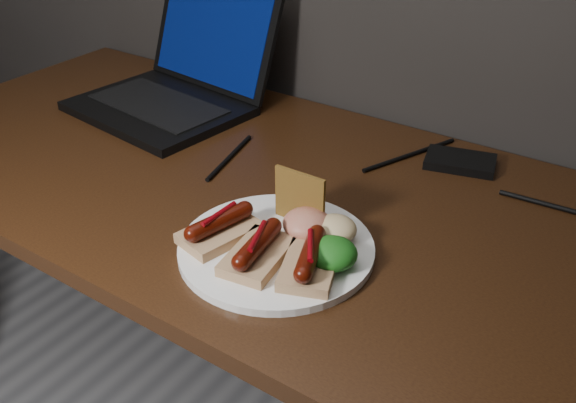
# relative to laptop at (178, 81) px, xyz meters

# --- Properties ---
(desk) EXTENTS (1.40, 0.70, 0.75)m
(desk) POSITION_rel_laptop_xyz_m (0.27, -0.18, -0.14)
(desk) COLOR #361E0D
(desk) RESTS_ON ground
(laptop) EXTENTS (0.38, 0.39, 0.25)m
(laptop) POSITION_rel_laptop_xyz_m (0.00, 0.00, 0.00)
(laptop) COLOR black
(laptop) RESTS_ON desk
(hard_drive) EXTENTS (0.14, 0.10, 0.02)m
(hard_drive) POSITION_rel_laptop_xyz_m (0.61, 0.07, -0.04)
(hard_drive) COLOR black
(hard_drive) RESTS_ON desk
(desk_cables) EXTENTS (1.02, 0.39, 0.01)m
(desk_cables) POSITION_rel_laptop_xyz_m (0.32, -0.03, -0.05)
(desk_cables) COLOR black
(desk_cables) RESTS_ON desk
(plate) EXTENTS (0.29, 0.29, 0.01)m
(plate) POSITION_rel_laptop_xyz_m (0.49, -0.33, -0.05)
(plate) COLOR white
(plate) RESTS_ON desk
(bread_sausage_left) EXTENTS (0.09, 0.13, 0.04)m
(bread_sausage_left) POSITION_rel_laptop_xyz_m (0.41, -0.36, -0.02)
(bread_sausage_left) COLOR tan
(bread_sausage_left) RESTS_ON plate
(bread_sausage_center) EXTENTS (0.09, 0.12, 0.04)m
(bread_sausage_center) POSITION_rel_laptop_xyz_m (0.49, -0.37, -0.02)
(bread_sausage_center) COLOR tan
(bread_sausage_center) RESTS_ON plate
(bread_sausage_right) EXTENTS (0.11, 0.13, 0.04)m
(bread_sausage_right) POSITION_rel_laptop_xyz_m (0.56, -0.35, -0.02)
(bread_sausage_right) COLOR tan
(bread_sausage_right) RESTS_ON plate
(crispbread) EXTENTS (0.08, 0.01, 0.08)m
(crispbread) POSITION_rel_laptop_xyz_m (0.48, -0.26, 0.00)
(crispbread) COLOR olive
(crispbread) RESTS_ON plate
(salad_greens) EXTENTS (0.07, 0.07, 0.04)m
(salad_greens) POSITION_rel_laptop_xyz_m (0.58, -0.32, -0.02)
(salad_greens) COLOR #115010
(salad_greens) RESTS_ON plate
(salsa_mound) EXTENTS (0.07, 0.07, 0.04)m
(salsa_mound) POSITION_rel_laptop_xyz_m (0.51, -0.28, -0.02)
(salsa_mound) COLOR #AB1112
(salsa_mound) RESTS_ON plate
(coleslaw_mound) EXTENTS (0.06, 0.06, 0.04)m
(coleslaw_mound) POSITION_rel_laptop_xyz_m (0.55, -0.27, -0.02)
(coleslaw_mound) COLOR beige
(coleslaw_mound) RESTS_ON plate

